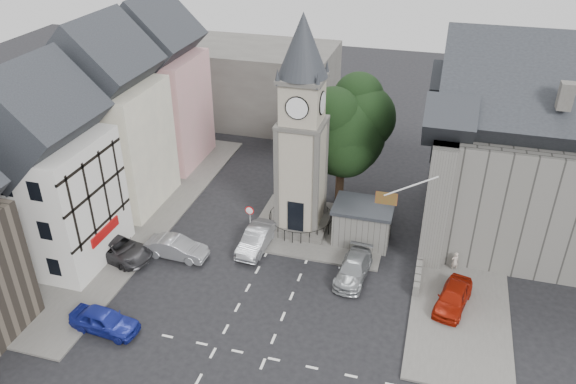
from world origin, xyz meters
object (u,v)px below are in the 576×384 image
(car_east_red, at_px, (453,297))
(pedestrian, at_px, (455,262))
(car_west_blue, at_px, (105,321))
(clock_tower, at_px, (302,130))
(stone_shelter, at_px, (363,223))

(car_east_red, height_order, pedestrian, pedestrian)
(car_west_blue, bearing_deg, clock_tower, -26.30)
(clock_tower, distance_m, car_east_red, 14.99)
(car_east_red, bearing_deg, pedestrian, 103.38)
(car_east_red, bearing_deg, stone_shelter, 153.22)
(car_east_red, bearing_deg, car_west_blue, -145.08)
(stone_shelter, xyz_separation_m, pedestrian, (6.70, -1.84, -0.80))
(clock_tower, height_order, car_west_blue, clock_tower)
(car_west_blue, bearing_deg, stone_shelter, -39.70)
(clock_tower, xyz_separation_m, stone_shelter, (4.80, -0.49, -6.57))
(car_east_red, distance_m, pedestrian, 3.81)
(car_west_blue, distance_m, car_east_red, 21.37)
(clock_tower, height_order, car_east_red, clock_tower)
(stone_shelter, height_order, car_west_blue, stone_shelter)
(clock_tower, relative_size, pedestrian, 10.91)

